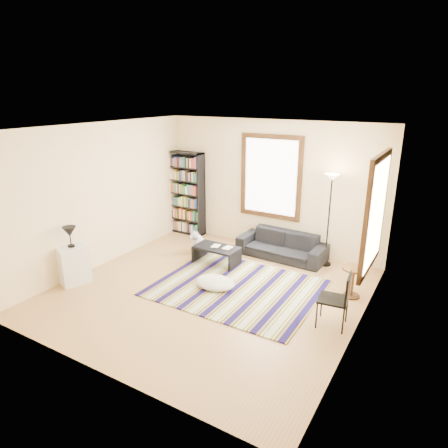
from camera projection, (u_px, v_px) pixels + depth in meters
The scene contains 21 objects.
floor at pixel (210, 293), 7.04m from camera, with size 5.00×5.00×0.10m, color tan.
ceiling at pixel (207, 125), 6.12m from camera, with size 5.00×5.00×0.10m, color white.
wall_back at pixel (272, 185), 8.67m from camera, with size 5.00×0.10×2.80m, color beige.
wall_front at pixel (87, 272), 4.50m from camera, with size 5.00×0.10×2.80m, color beige.
wall_left at pixel (99, 196), 7.81m from camera, with size 0.10×5.00×2.80m, color beige.
wall_right at pixel (368, 243), 5.35m from camera, with size 0.10×5.00×2.80m, color beige.
window_back at pixel (271, 177), 8.54m from camera, with size 1.20×0.06×1.60m, color white.
window_right at pixel (376, 213), 5.98m from camera, with size 0.06×1.20×1.60m, color white.
rug at pixel (237, 288), 7.12m from camera, with size 2.82×2.26×0.02m, color #120C3D.
sofa at pixel (282, 245), 8.38m from camera, with size 1.85×0.72×0.54m, color black.
bookshelf at pixel (186, 193), 9.63m from camera, with size 0.90×0.30×2.00m, color black.
coffee_table at pixel (217, 255), 8.10m from camera, with size 0.90×0.50×0.36m, color black.
book_a at pixel (212, 245), 8.09m from camera, with size 0.20×0.15×0.02m, color beige.
book_b at pixel (224, 247), 8.01m from camera, with size 0.16×0.22×0.02m, color beige.
floor_cushion at pixel (215, 283), 7.12m from camera, with size 0.74×0.55×0.18m, color beige.
floor_lamp at pixel (328, 221), 7.81m from camera, with size 0.30×0.30×1.86m, color black, non-canonical shape.
side_table at pixel (353, 282), 6.75m from camera, with size 0.40×0.40×0.54m, color #452911.
folding_chair at pixel (333, 299), 5.87m from camera, with size 0.42×0.40×0.86m, color black.
white_cabinet at pixel (74, 265), 7.23m from camera, with size 0.38×0.50×0.70m, color silver.
table_lamp at pixel (70, 237), 7.06m from camera, with size 0.24×0.24×0.38m, color black, non-canonical shape.
dog at pixel (201, 241), 8.69m from camera, with size 0.36×0.50×0.50m, color #B9B9B9, non-canonical shape.
Camera 1 is at (3.42, -5.29, 3.34)m, focal length 32.00 mm.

